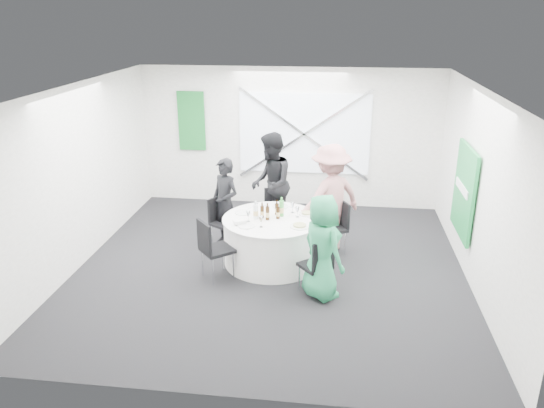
# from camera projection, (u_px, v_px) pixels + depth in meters

# --- Properties ---
(floor) EXTENTS (6.00, 6.00, 0.00)m
(floor) POSITION_uv_depth(u_px,v_px,m) (270.00, 268.00, 8.37)
(floor) COLOR black
(floor) RESTS_ON ground
(ceiling) EXTENTS (6.00, 6.00, 0.00)m
(ceiling) POSITION_uv_depth(u_px,v_px,m) (270.00, 88.00, 7.40)
(ceiling) COLOR white
(ceiling) RESTS_ON wall_back
(wall_back) EXTENTS (6.00, 0.00, 6.00)m
(wall_back) POSITION_uv_depth(u_px,v_px,m) (289.00, 138.00, 10.68)
(wall_back) COLOR silver
(wall_back) RESTS_ON floor
(wall_front) EXTENTS (6.00, 0.00, 6.00)m
(wall_front) POSITION_uv_depth(u_px,v_px,m) (230.00, 279.00, 5.09)
(wall_front) COLOR silver
(wall_front) RESTS_ON floor
(wall_left) EXTENTS (0.00, 6.00, 6.00)m
(wall_left) POSITION_uv_depth(u_px,v_px,m) (79.00, 176.00, 8.24)
(wall_left) COLOR silver
(wall_left) RESTS_ON floor
(wall_right) EXTENTS (0.00, 6.00, 6.00)m
(wall_right) POSITION_uv_depth(u_px,v_px,m) (479.00, 192.00, 7.53)
(wall_right) COLOR silver
(wall_right) RESTS_ON floor
(window_panel) EXTENTS (2.60, 0.03, 1.60)m
(window_panel) POSITION_uv_depth(u_px,v_px,m) (304.00, 134.00, 10.57)
(window_panel) COLOR white
(window_panel) RESTS_ON wall_back
(window_brace_a) EXTENTS (2.63, 0.05, 1.84)m
(window_brace_a) POSITION_uv_depth(u_px,v_px,m) (304.00, 134.00, 10.53)
(window_brace_a) COLOR silver
(window_brace_a) RESTS_ON window_panel
(window_brace_b) EXTENTS (2.63, 0.05, 1.84)m
(window_brace_b) POSITION_uv_depth(u_px,v_px,m) (304.00, 134.00, 10.53)
(window_brace_b) COLOR silver
(window_brace_b) RESTS_ON window_panel
(green_banner) EXTENTS (0.55, 0.04, 1.20)m
(green_banner) POSITION_uv_depth(u_px,v_px,m) (191.00, 121.00, 10.76)
(green_banner) COLOR #156D2E
(green_banner) RESTS_ON wall_back
(green_sign) EXTENTS (0.05, 1.20, 1.40)m
(green_sign) POSITION_uv_depth(u_px,v_px,m) (464.00, 191.00, 8.17)
(green_sign) COLOR #19893D
(green_sign) RESTS_ON wall_right
(banquet_table) EXTENTS (1.56, 1.56, 0.76)m
(banquet_table) POSITION_uv_depth(u_px,v_px,m) (272.00, 240.00, 8.43)
(banquet_table) COLOR white
(banquet_table) RESTS_ON floor
(chair_back) EXTENTS (0.41, 0.42, 0.83)m
(chair_back) POSITION_uv_depth(u_px,v_px,m) (274.00, 208.00, 9.50)
(chair_back) COLOR black
(chair_back) RESTS_ON floor
(chair_back_left) EXTENTS (0.53, 0.53, 0.85)m
(chair_back_left) POSITION_uv_depth(u_px,v_px,m) (221.00, 218.00, 9.03)
(chair_back_left) COLOR black
(chair_back_left) RESTS_ON floor
(chair_back_right) EXTENTS (0.55, 0.54, 0.89)m
(chair_back_right) POSITION_uv_depth(u_px,v_px,m) (337.00, 223.00, 8.75)
(chair_back_right) COLOR black
(chair_back_right) RESTS_ON floor
(chair_front_right) EXTENTS (0.55, 0.55, 0.86)m
(chair_front_right) POSITION_uv_depth(u_px,v_px,m) (318.00, 263.00, 7.43)
(chair_front_right) COLOR black
(chair_front_right) RESTS_ON floor
(chair_front_left) EXTENTS (0.61, 0.61, 0.95)m
(chair_front_left) POSITION_uv_depth(u_px,v_px,m) (212.00, 245.00, 7.83)
(chair_front_left) COLOR black
(chair_front_left) RESTS_ON floor
(person_man_back_left) EXTENTS (0.67, 0.62, 1.53)m
(person_man_back_left) POSITION_uv_depth(u_px,v_px,m) (225.00, 203.00, 8.94)
(person_man_back_left) COLOR black
(person_man_back_left) RESTS_ON floor
(person_man_back) EXTENTS (0.61, 0.95, 1.84)m
(person_man_back) POSITION_uv_depth(u_px,v_px,m) (271.00, 184.00, 9.41)
(person_man_back) COLOR black
(person_man_back) RESTS_ON floor
(person_woman_pink) EXTENTS (1.26, 1.14, 1.81)m
(person_woman_pink) POSITION_uv_depth(u_px,v_px,m) (330.00, 198.00, 8.76)
(person_woman_pink) COLOR tan
(person_woman_pink) RESTS_ON floor
(person_woman_green) EXTENTS (0.85, 0.87, 1.51)m
(person_woman_green) POSITION_uv_depth(u_px,v_px,m) (322.00, 247.00, 7.30)
(person_woman_green) COLOR #28935D
(person_woman_green) RESTS_ON floor
(plate_back) EXTENTS (0.26, 0.26, 0.01)m
(plate_back) POSITION_uv_depth(u_px,v_px,m) (280.00, 206.00, 8.78)
(plate_back) COLOR white
(plate_back) RESTS_ON banquet_table
(plate_back_left) EXTENTS (0.27, 0.27, 0.01)m
(plate_back_left) POSITION_uv_depth(u_px,v_px,m) (243.00, 212.00, 8.52)
(plate_back_left) COLOR white
(plate_back_left) RESTS_ON banquet_table
(plate_back_right) EXTENTS (0.26, 0.26, 0.04)m
(plate_back_right) POSITION_uv_depth(u_px,v_px,m) (307.00, 213.00, 8.45)
(plate_back_right) COLOR white
(plate_back_right) RESTS_ON banquet_table
(plate_front_right) EXTENTS (0.30, 0.30, 0.04)m
(plate_front_right) POSITION_uv_depth(u_px,v_px,m) (300.00, 226.00, 7.97)
(plate_front_right) COLOR white
(plate_front_right) RESTS_ON banquet_table
(plate_front_left) EXTENTS (0.26, 0.26, 0.01)m
(plate_front_left) POSITION_uv_depth(u_px,v_px,m) (246.00, 226.00, 7.99)
(plate_front_left) COLOR white
(plate_front_left) RESTS_ON banquet_table
(napkin) EXTENTS (0.22, 0.20, 0.05)m
(napkin) POSITION_uv_depth(u_px,v_px,m) (239.00, 222.00, 8.06)
(napkin) COLOR white
(napkin) RESTS_ON plate_front_left
(beer_bottle_a) EXTENTS (0.06, 0.06, 0.25)m
(beer_bottle_a) POSITION_uv_depth(u_px,v_px,m) (262.00, 212.00, 8.28)
(beer_bottle_a) COLOR #331D09
(beer_bottle_a) RESTS_ON banquet_table
(beer_bottle_b) EXTENTS (0.06, 0.06, 0.24)m
(beer_bottle_b) POSITION_uv_depth(u_px,v_px,m) (277.00, 209.00, 8.42)
(beer_bottle_b) COLOR #331D09
(beer_bottle_b) RESTS_ON banquet_table
(beer_bottle_c) EXTENTS (0.06, 0.06, 0.25)m
(beer_bottle_c) POSITION_uv_depth(u_px,v_px,m) (278.00, 213.00, 8.25)
(beer_bottle_c) COLOR #331D09
(beer_bottle_c) RESTS_ON banquet_table
(beer_bottle_d) EXTENTS (0.06, 0.06, 0.28)m
(beer_bottle_d) POSITION_uv_depth(u_px,v_px,m) (268.00, 213.00, 8.20)
(beer_bottle_d) COLOR #331D09
(beer_bottle_d) RESTS_ON banquet_table
(green_water_bottle) EXTENTS (0.08, 0.08, 0.31)m
(green_water_bottle) POSITION_uv_depth(u_px,v_px,m) (282.00, 209.00, 8.35)
(green_water_bottle) COLOR green
(green_water_bottle) RESTS_ON banquet_table
(clear_water_bottle) EXTENTS (0.08, 0.08, 0.29)m
(clear_water_bottle) POSITION_uv_depth(u_px,v_px,m) (256.00, 212.00, 8.25)
(clear_water_bottle) COLOR silver
(clear_water_bottle) RESTS_ON banquet_table
(wine_glass_a) EXTENTS (0.07, 0.07, 0.17)m
(wine_glass_a) POSITION_uv_depth(u_px,v_px,m) (297.00, 210.00, 8.31)
(wine_glass_a) COLOR white
(wine_glass_a) RESTS_ON banquet_table
(wine_glass_b) EXTENTS (0.07, 0.07, 0.17)m
(wine_glass_b) POSITION_uv_depth(u_px,v_px,m) (261.00, 219.00, 7.92)
(wine_glass_b) COLOR white
(wine_glass_b) RESTS_ON banquet_table
(wine_glass_c) EXTENTS (0.07, 0.07, 0.17)m
(wine_glass_c) POSITION_uv_depth(u_px,v_px,m) (256.00, 206.00, 8.46)
(wine_glass_c) COLOR white
(wine_glass_c) RESTS_ON banquet_table
(wine_glass_d) EXTENTS (0.07, 0.07, 0.17)m
(wine_glass_d) POSITION_uv_depth(u_px,v_px,m) (293.00, 205.00, 8.49)
(wine_glass_d) COLOR white
(wine_glass_d) RESTS_ON banquet_table
(wine_glass_e) EXTENTS (0.07, 0.07, 0.17)m
(wine_glass_e) POSITION_uv_depth(u_px,v_px,m) (248.00, 214.00, 8.13)
(wine_glass_e) COLOR white
(wine_glass_e) RESTS_ON banquet_table
(fork_a) EXTENTS (0.15, 0.02, 0.01)m
(fork_a) POSITION_uv_depth(u_px,v_px,m) (288.00, 207.00, 8.77)
(fork_a) COLOR silver
(fork_a) RESTS_ON banquet_table
(knife_a) EXTENTS (0.15, 0.02, 0.01)m
(knife_a) POSITION_uv_depth(u_px,v_px,m) (265.00, 206.00, 8.82)
(knife_a) COLOR silver
(knife_a) RESTS_ON banquet_table
(fork_b) EXTENTS (0.08, 0.14, 0.01)m
(fork_b) POSITION_uv_depth(u_px,v_px,m) (308.00, 217.00, 8.33)
(fork_b) COLOR silver
(fork_b) RESTS_ON banquet_table
(knife_b) EXTENTS (0.10, 0.13, 0.01)m
(knife_b) POSITION_uv_depth(u_px,v_px,m) (296.00, 209.00, 8.68)
(knife_b) COLOR silver
(knife_b) RESTS_ON banquet_table
(fork_c) EXTENTS (0.12, 0.12, 0.01)m
(fork_c) POSITION_uv_depth(u_px,v_px,m) (237.00, 223.00, 8.10)
(fork_c) COLOR silver
(fork_c) RESTS_ON banquet_table
(knife_c) EXTENTS (0.10, 0.13, 0.01)m
(knife_c) POSITION_uv_depth(u_px,v_px,m) (246.00, 229.00, 7.90)
(knife_c) COLOR silver
(knife_c) RESTS_ON banquet_table
(fork_d) EXTENTS (0.08, 0.14, 0.01)m
(fork_d) POSITION_uv_depth(u_px,v_px,m) (250.00, 208.00, 8.71)
(fork_d) COLOR silver
(fork_d) RESTS_ON banquet_table
(knife_d) EXTENTS (0.10, 0.13, 0.01)m
(knife_d) POSITION_uv_depth(u_px,v_px,m) (239.00, 213.00, 8.51)
(knife_d) COLOR silver
(knife_d) RESTS_ON banquet_table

